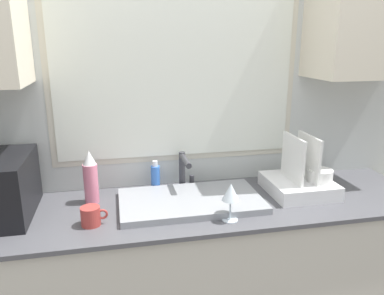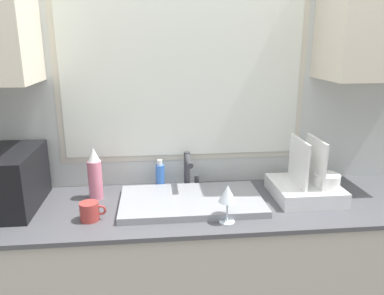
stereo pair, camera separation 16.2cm
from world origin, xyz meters
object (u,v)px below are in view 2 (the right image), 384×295
at_px(soap_bottle, 160,176).
at_px(faucet, 189,167).
at_px(dish_rack, 307,185).
at_px(mug_near_sink, 90,211).
at_px(wine_glass, 228,195).
at_px(spray_bottle, 95,174).

bearing_deg(soap_bottle, faucet, -10.14).
xyz_separation_m(dish_rack, mug_near_sink, (-1.00, -0.14, -0.02)).
bearing_deg(mug_near_sink, faucet, 34.02).
relative_size(faucet, mug_near_sink, 1.73).
distance_m(dish_rack, wine_glass, 0.48).
xyz_separation_m(faucet, spray_bottle, (-0.45, -0.07, 0.01)).
xyz_separation_m(dish_rack, spray_bottle, (-1.00, 0.09, 0.06)).
xyz_separation_m(spray_bottle, mug_near_sink, (0.01, -0.23, -0.08)).
bearing_deg(dish_rack, soap_bottle, 164.82).
bearing_deg(faucet, spray_bottle, -171.35).
distance_m(faucet, dish_rack, 0.58).
height_order(spray_bottle, wine_glass, spray_bottle).
bearing_deg(faucet, soap_bottle, 169.86).
bearing_deg(dish_rack, faucet, 163.55).
relative_size(faucet, wine_glass, 1.16).
distance_m(faucet, mug_near_sink, 0.54).
bearing_deg(dish_rack, wine_glass, -153.75).
distance_m(dish_rack, spray_bottle, 1.01).
bearing_deg(soap_bottle, mug_near_sink, -132.79).
bearing_deg(soap_bottle, wine_glass, -56.37).
height_order(dish_rack, soap_bottle, dish_rack).
xyz_separation_m(faucet, mug_near_sink, (-0.44, -0.30, -0.08)).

